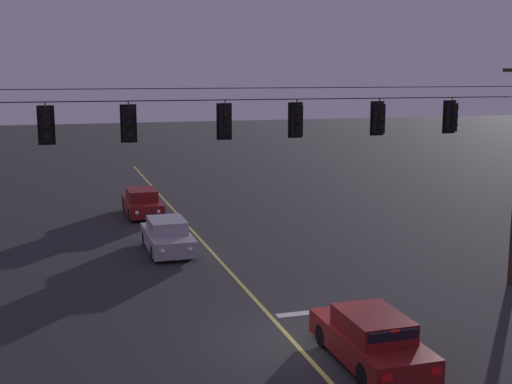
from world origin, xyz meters
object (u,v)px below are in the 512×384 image
object	(u,v)px
traffic_light_leftmost	(46,125)
traffic_light_rightmost	(379,119)
traffic_light_centre	(225,122)
car_oncoming_lead	(168,236)
traffic_light_right_inner	(297,120)
traffic_light_left_inner	(129,124)
car_waiting_near_lane	(371,339)
traffic_light_far_right	(452,117)
car_oncoming_trailing	(142,203)

from	to	relation	value
traffic_light_leftmost	traffic_light_rightmost	bearing A→B (deg)	0.00
traffic_light_centre	car_oncoming_lead	world-z (taller)	traffic_light_centre
traffic_light_centre	traffic_light_right_inner	bearing A→B (deg)	0.00
traffic_light_leftmost	traffic_light_centre	distance (m)	5.20
traffic_light_rightmost	car_oncoming_lead	xyz separation A→B (m)	(-5.65, 8.36, -5.48)
traffic_light_left_inner	car_waiting_near_lane	distance (m)	9.11
traffic_light_leftmost	traffic_light_right_inner	distance (m)	7.51
traffic_light_leftmost	traffic_light_rightmost	distance (m)	10.35
traffic_light_centre	car_oncoming_lead	xyz separation A→B (m)	(-0.50, 8.36, -5.48)
traffic_light_right_inner	traffic_light_leftmost	bearing A→B (deg)	180.00
traffic_light_rightmost	car_oncoming_lead	bearing A→B (deg)	124.05
traffic_light_left_inner	traffic_light_far_right	bearing A→B (deg)	0.00
traffic_light_leftmost	traffic_light_far_right	bearing A→B (deg)	0.00
traffic_light_leftmost	traffic_light_rightmost	size ratio (longest dim) A/B	1.00
traffic_light_right_inner	car_waiting_near_lane	bearing A→B (deg)	-84.49
traffic_light_left_inner	car_oncoming_trailing	size ratio (longest dim) A/B	0.28
car_waiting_near_lane	car_oncoming_lead	world-z (taller)	same
traffic_light_rightmost	car_oncoming_trailing	size ratio (longest dim) A/B	0.28
traffic_light_right_inner	traffic_light_rightmost	distance (m)	2.84
traffic_light_centre	car_oncoming_lead	distance (m)	10.01
traffic_light_right_inner	traffic_light_far_right	distance (m)	5.54
traffic_light_centre	traffic_light_rightmost	size ratio (longest dim) A/B	1.00
traffic_light_centre	traffic_light_right_inner	xyz separation A→B (m)	(2.31, 0.00, 0.00)
traffic_light_centre	car_oncoming_trailing	xyz separation A→B (m)	(-0.56, 16.31, -5.48)
traffic_light_centre	traffic_light_right_inner	distance (m)	2.31
car_waiting_near_lane	traffic_light_far_right	bearing A→B (deg)	42.01
traffic_light_left_inner	traffic_light_centre	distance (m)	2.89
traffic_light_rightmost	car_waiting_near_lane	distance (m)	7.55
traffic_light_rightmost	traffic_light_far_right	world-z (taller)	same
car_oncoming_lead	traffic_light_centre	bearing A→B (deg)	-86.58
traffic_light_left_inner	car_waiting_near_lane	world-z (taller)	traffic_light_left_inner
car_oncoming_lead	car_oncoming_trailing	bearing A→B (deg)	90.46
traffic_light_far_right	car_waiting_near_lane	size ratio (longest dim) A/B	0.28
car_oncoming_lead	traffic_light_left_inner	bearing A→B (deg)	-105.94
traffic_light_far_right	traffic_light_right_inner	bearing A→B (deg)	180.00
car_oncoming_lead	traffic_light_leftmost	bearing A→B (deg)	-119.31
traffic_light_leftmost	car_oncoming_trailing	xyz separation A→B (m)	(4.63, 16.31, -5.48)
car_waiting_near_lane	car_oncoming_trailing	size ratio (longest dim) A/B	0.98
traffic_light_left_inner	traffic_light_far_right	world-z (taller)	same
traffic_light_rightmost	car_oncoming_trailing	world-z (taller)	traffic_light_rightmost
traffic_light_centre	traffic_light_rightmost	distance (m)	5.15
traffic_light_left_inner	traffic_light_far_right	xyz separation A→B (m)	(10.74, 0.00, 0.00)
traffic_light_leftmost	traffic_light_far_right	xyz separation A→B (m)	(13.05, 0.00, 0.00)
traffic_light_leftmost	car_waiting_near_lane	distance (m)	10.69
traffic_light_right_inner	car_oncoming_lead	world-z (taller)	traffic_light_right_inner
traffic_light_right_inner	car_waiting_near_lane	world-z (taller)	traffic_light_right_inner
traffic_light_right_inner	car_oncoming_trailing	xyz separation A→B (m)	(-2.87, 16.31, -5.48)
traffic_light_centre	traffic_light_rightmost	bearing A→B (deg)	0.00
traffic_light_right_inner	car_oncoming_lead	xyz separation A→B (m)	(-2.81, 8.36, -5.48)
car_oncoming_trailing	car_waiting_near_lane	bearing A→B (deg)	-80.99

